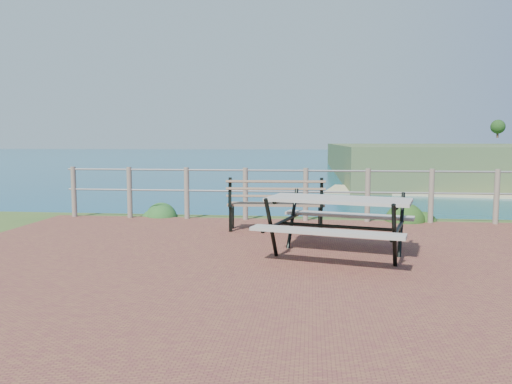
{
  "coord_description": "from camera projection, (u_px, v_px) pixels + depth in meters",
  "views": [
    {
      "loc": [
        0.1,
        -6.06,
        1.53
      ],
      "look_at": [
        -0.74,
        1.47,
        0.75
      ],
      "focal_mm": 35.0,
      "sensor_mm": 36.0,
      "label": 1
    }
  ],
  "objects": [
    {
      "name": "ocean",
      "position": [
        311.0,
        145.0,
        203.91
      ],
      "size": [
        1200.0,
        1200.0,
        0.0
      ],
      "primitive_type": "plane",
      "color": "#126171",
      "rests_on": "ground"
    },
    {
      "name": "shrub_lip_east",
      "position": [
        410.0,
        220.0,
        9.62
      ],
      "size": [
        0.79,
        0.79,
        0.54
      ],
      "primitive_type": "ellipsoid",
      "color": "#194716",
      "rests_on": "ground"
    },
    {
      "name": "safety_railing",
      "position": [
        306.0,
        192.0,
        9.42
      ],
      "size": [
        9.4,
        0.1,
        1.0
      ],
      "color": "#6B5B4C",
      "rests_on": "ground"
    },
    {
      "name": "picnic_table",
      "position": [
        338.0,
        221.0,
        6.5
      ],
      "size": [
        1.95,
        1.54,
        0.77
      ],
      "rotation": [
        0.0,
        0.0,
        -0.25
      ],
      "color": "gray",
      "rests_on": "ground"
    },
    {
      "name": "ground",
      "position": [
        302.0,
        265.0,
        6.16
      ],
      "size": [
        10.0,
        7.0,
        0.12
      ],
      "primitive_type": "cube",
      "color": "brown",
      "rests_on": "ground"
    },
    {
      "name": "park_bench",
      "position": [
        276.0,
        196.0,
        8.38
      ],
      "size": [
        1.64,
        0.49,
        0.91
      ],
      "rotation": [
        0.0,
        0.0,
        0.05
      ],
      "color": "brown",
      "rests_on": "ground"
    },
    {
      "name": "shrub_lip_west",
      "position": [
        162.0,
        216.0,
        10.18
      ],
      "size": [
        0.68,
        0.68,
        0.38
      ],
      "primitive_type": "ellipsoid",
      "color": "#225A21",
      "rests_on": "ground"
    }
  ]
}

